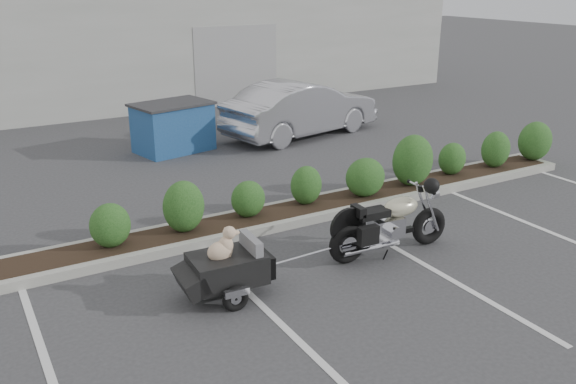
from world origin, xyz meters
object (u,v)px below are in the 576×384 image
pet_trailer (226,267)px  sedan (301,108)px  dumpster (173,127)px  motorcycle (391,224)px

pet_trailer → sedan: size_ratio=0.38×
dumpster → sedan: bearing=-15.9°
dumpster → pet_trailer: bearing=-116.7°
motorcycle → sedan: bearing=72.4°
motorcycle → pet_trailer: motorcycle is taller
pet_trailer → dumpster: 7.61m
pet_trailer → motorcycle: bearing=2.5°
motorcycle → pet_trailer: size_ratio=1.25×
motorcycle → sedan: sedan is taller
pet_trailer → sedan: bearing=55.5°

